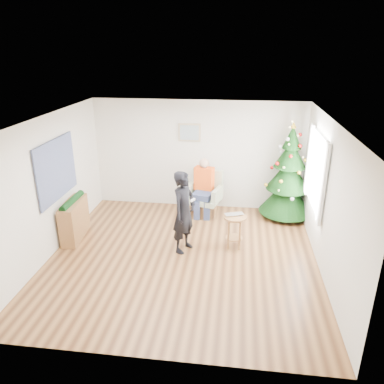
# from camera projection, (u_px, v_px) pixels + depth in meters

# --- Properties ---
(floor) EXTENTS (5.00, 5.00, 0.00)m
(floor) POSITION_uv_depth(u_px,v_px,m) (183.00, 257.00, 7.11)
(floor) COLOR brown
(floor) RESTS_ON ground
(ceiling) EXTENTS (5.00, 5.00, 0.00)m
(ceiling) POSITION_uv_depth(u_px,v_px,m) (181.00, 120.00, 6.15)
(ceiling) COLOR white
(ceiling) RESTS_ON wall_back
(wall_back) EXTENTS (5.00, 0.00, 5.00)m
(wall_back) POSITION_uv_depth(u_px,v_px,m) (198.00, 155.00, 8.93)
(wall_back) COLOR silver
(wall_back) RESTS_ON floor
(wall_front) EXTENTS (5.00, 0.00, 5.00)m
(wall_front) POSITION_uv_depth(u_px,v_px,m) (149.00, 273.00, 4.32)
(wall_front) COLOR silver
(wall_front) RESTS_ON floor
(wall_left) EXTENTS (0.00, 5.00, 5.00)m
(wall_left) POSITION_uv_depth(u_px,v_px,m) (49.00, 187.00, 6.92)
(wall_left) COLOR silver
(wall_left) RESTS_ON floor
(wall_right) EXTENTS (0.00, 5.00, 5.00)m
(wall_right) POSITION_uv_depth(u_px,v_px,m) (328.00, 201.00, 6.33)
(wall_right) COLOR silver
(wall_right) RESTS_ON floor
(window_panel) EXTENTS (0.04, 1.30, 1.40)m
(window_panel) POSITION_uv_depth(u_px,v_px,m) (317.00, 171.00, 7.18)
(window_panel) COLOR white
(window_panel) RESTS_ON wall_right
(curtains) EXTENTS (0.05, 1.75, 1.50)m
(curtains) POSITION_uv_depth(u_px,v_px,m) (315.00, 171.00, 7.19)
(curtains) COLOR white
(curtains) RESTS_ON wall_right
(christmas_tree) EXTENTS (1.23, 1.23, 2.22)m
(christmas_tree) POSITION_uv_depth(u_px,v_px,m) (289.00, 176.00, 8.45)
(christmas_tree) COLOR #3F2816
(christmas_tree) RESTS_ON floor
(stool) EXTENTS (0.44, 0.44, 0.67)m
(stool) POSITION_uv_depth(u_px,v_px,m) (234.00, 231.00, 7.35)
(stool) COLOR brown
(stool) RESTS_ON floor
(laptop) EXTENTS (0.42, 0.35, 0.03)m
(laptop) POSITION_uv_depth(u_px,v_px,m) (235.00, 216.00, 7.23)
(laptop) COLOR silver
(laptop) RESTS_ON stool
(armchair) EXTENTS (0.92, 0.88, 1.02)m
(armchair) POSITION_uv_depth(u_px,v_px,m) (204.00, 198.00, 8.85)
(armchair) COLOR #A2B08E
(armchair) RESTS_ON floor
(seated_person) EXTENTS (0.52, 0.69, 1.33)m
(seated_person) POSITION_uv_depth(u_px,v_px,m) (203.00, 187.00, 8.68)
(seated_person) COLOR navy
(seated_person) RESTS_ON armchair
(standing_man) EXTENTS (0.60, 0.70, 1.62)m
(standing_man) POSITION_uv_depth(u_px,v_px,m) (184.00, 212.00, 7.07)
(standing_man) COLOR black
(standing_man) RESTS_ON floor
(game_controller) EXTENTS (0.09, 0.13, 0.04)m
(game_controller) POSITION_uv_depth(u_px,v_px,m) (193.00, 200.00, 6.93)
(game_controller) COLOR white
(game_controller) RESTS_ON standing_man
(console) EXTENTS (0.38, 1.02, 0.80)m
(console) POSITION_uv_depth(u_px,v_px,m) (74.00, 220.00, 7.69)
(console) COLOR brown
(console) RESTS_ON floor
(garland) EXTENTS (0.14, 0.90, 0.14)m
(garland) POSITION_uv_depth(u_px,v_px,m) (72.00, 201.00, 7.54)
(garland) COLOR black
(garland) RESTS_ON console
(tapestry) EXTENTS (0.03, 1.50, 1.15)m
(tapestry) POSITION_uv_depth(u_px,v_px,m) (57.00, 169.00, 7.10)
(tapestry) COLOR black
(tapestry) RESTS_ON wall_left
(framed_picture) EXTENTS (0.52, 0.05, 0.42)m
(framed_picture) POSITION_uv_depth(u_px,v_px,m) (189.00, 132.00, 8.72)
(framed_picture) COLOR tan
(framed_picture) RESTS_ON wall_back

